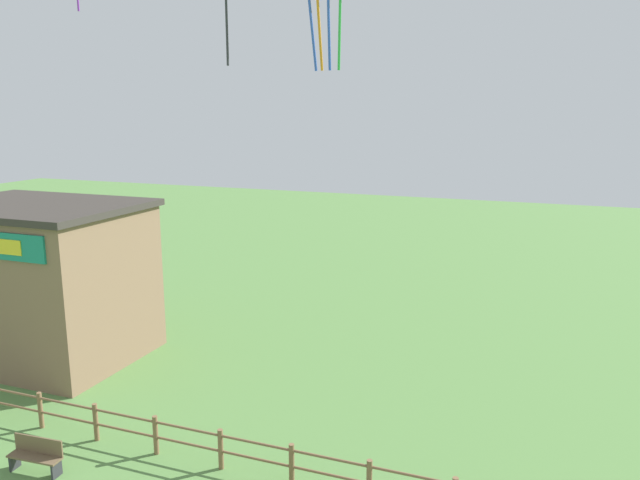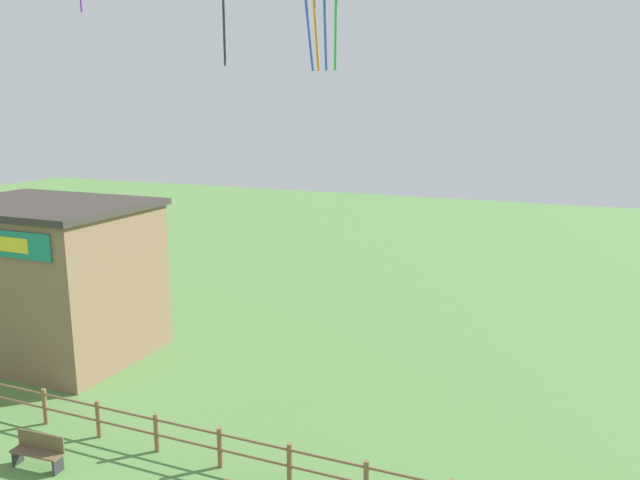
{
  "view_description": "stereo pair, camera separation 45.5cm",
  "coord_description": "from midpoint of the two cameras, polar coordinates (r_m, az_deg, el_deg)",
  "views": [
    {
      "loc": [
        5.68,
        -5.57,
        9.3
      ],
      "look_at": [
        0.0,
        9.35,
        5.92
      ],
      "focal_mm": 35.0,
      "sensor_mm": 36.0,
      "label": 1
    },
    {
      "loc": [
        6.1,
        -5.41,
        9.3
      ],
      "look_at": [
        0.0,
        9.35,
        5.92
      ],
      "focal_mm": 35.0,
      "sensor_mm": 36.0,
      "label": 2
    }
  ],
  "objects": [
    {
      "name": "seaside_building",
      "position": [
        25.87,
        -24.75,
        -3.36
      ],
      "size": [
        7.62,
        5.6,
        5.88
      ],
      "color": "#84664C",
      "rests_on": "ground_plane"
    },
    {
      "name": "wooden_fence",
      "position": [
        16.57,
        -3.45,
        -19.6
      ],
      "size": [
        20.36,
        0.14,
        1.12
      ],
      "color": "brown",
      "rests_on": "ground_plane"
    },
    {
      "name": "park_bench_by_building",
      "position": [
        18.74,
        -25.17,
        -17.33
      ],
      "size": [
        1.5,
        0.5,
        0.93
      ],
      "color": "brown",
      "rests_on": "ground_plane"
    }
  ]
}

